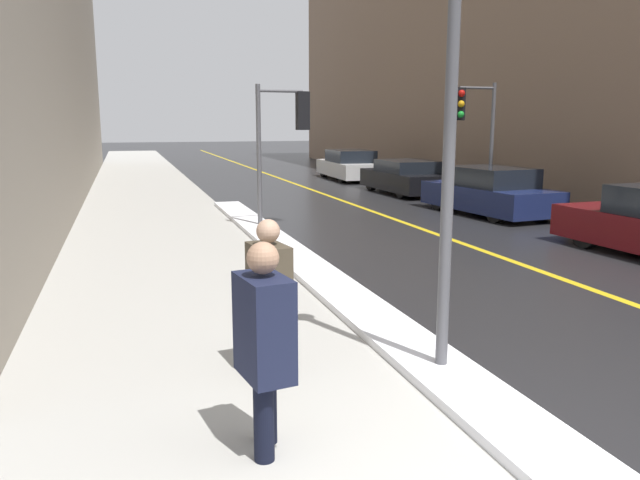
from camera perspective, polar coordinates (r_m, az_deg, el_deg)
sidewalk_slab at (r=18.53m, az=-15.03°, el=2.59°), size 4.00×80.00×0.01m
road_centre_stripe at (r=19.69m, az=2.70°, el=3.39°), size 0.16×80.00×0.00m
snow_bank_curb at (r=11.07m, az=-1.60°, el=-2.09°), size 0.75×17.27×0.11m
lamp_post at (r=6.11m, az=12.00°, el=15.24°), size 0.28×0.28×5.05m
traffic_light_near at (r=15.05m, az=-3.05°, el=10.40°), size 1.31×0.35×3.38m
traffic_light_far at (r=18.50m, az=13.71°, el=10.73°), size 1.31×0.32×3.61m
pedestrian_with_shoulder_bag at (r=4.73m, az=-5.18°, el=-8.96°), size 0.39×0.77×1.66m
pedestrian_nearside at (r=6.14m, az=-4.68°, el=-4.65°), size 0.38×0.56×1.59m
parked_car_navy at (r=17.81m, az=15.22°, el=4.22°), size 2.15×4.32×1.31m
parked_car_black at (r=22.56m, az=7.94°, el=5.69°), size 1.92×4.32×1.19m
parked_car_white at (r=27.89m, az=2.73°, el=6.82°), size 1.99×4.81×1.31m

